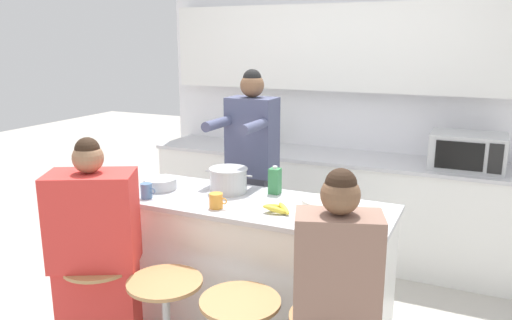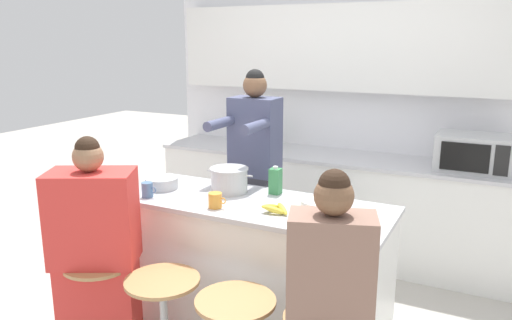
% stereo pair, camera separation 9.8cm
% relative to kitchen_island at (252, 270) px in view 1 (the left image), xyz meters
% --- Properties ---
extents(wall_back, '(3.42, 0.22, 2.70)m').
position_rel_kitchen_island_xyz_m(wall_back, '(0.00, 1.81, 1.07)').
color(wall_back, white).
rests_on(wall_back, ground_plane).
extents(back_counter, '(3.17, 0.61, 0.91)m').
position_rel_kitchen_island_xyz_m(back_counter, '(0.00, 1.52, -0.01)').
color(back_counter, white).
rests_on(back_counter, ground_plane).
extents(kitchen_island, '(1.73, 0.65, 0.92)m').
position_rel_kitchen_island_xyz_m(kitchen_island, '(0.00, 0.00, 0.00)').
color(kitchen_island, black).
rests_on(kitchen_island, ground_plane).
extents(bar_stool_leftmost, '(0.41, 0.41, 0.63)m').
position_rel_kitchen_island_xyz_m(bar_stool_leftmost, '(-0.69, -0.61, -0.10)').
color(bar_stool_leftmost, tan).
rests_on(bar_stool_leftmost, ground_plane).
extents(person_cooking, '(0.35, 0.54, 1.69)m').
position_rel_kitchen_island_xyz_m(person_cooking, '(-0.28, 0.61, 0.38)').
color(person_cooking, '#383842').
rests_on(person_cooking, ground_plane).
extents(person_wrapped_blanket, '(0.56, 0.48, 1.38)m').
position_rel_kitchen_island_xyz_m(person_wrapped_blanket, '(-0.71, -0.61, 0.18)').
color(person_wrapped_blanket, red).
rests_on(person_wrapped_blanket, ground_plane).
extents(cooking_pot, '(0.34, 0.25, 0.16)m').
position_rel_kitchen_island_xyz_m(cooking_pot, '(-0.22, 0.12, 0.54)').
color(cooking_pot, '#B7BABC').
rests_on(cooking_pot, kitchen_island).
extents(fruit_bowl, '(0.23, 0.23, 0.06)m').
position_rel_kitchen_island_xyz_m(fruit_bowl, '(0.43, 0.05, 0.49)').
color(fruit_bowl, silver).
rests_on(fruit_bowl, kitchen_island).
extents(mixing_bowl_steel, '(0.22, 0.22, 0.07)m').
position_rel_kitchen_island_xyz_m(mixing_bowl_steel, '(-0.67, -0.01, 0.49)').
color(mixing_bowl_steel, '#B7BABC').
rests_on(mixing_bowl_steel, kitchen_island).
extents(coffee_cup_near, '(0.11, 0.08, 0.09)m').
position_rel_kitchen_island_xyz_m(coffee_cup_near, '(-0.14, -0.19, 0.50)').
color(coffee_cup_near, orange).
rests_on(coffee_cup_near, kitchen_island).
extents(coffee_cup_far, '(0.10, 0.07, 0.10)m').
position_rel_kitchen_island_xyz_m(coffee_cup_far, '(-0.63, -0.21, 0.50)').
color(coffee_cup_far, '#4C7099').
rests_on(coffee_cup_far, kitchen_island).
extents(banana_bunch, '(0.19, 0.13, 0.06)m').
position_rel_kitchen_island_xyz_m(banana_bunch, '(0.22, -0.12, 0.48)').
color(banana_bunch, yellow).
rests_on(banana_bunch, kitchen_island).
extents(juice_carton, '(0.07, 0.07, 0.18)m').
position_rel_kitchen_island_xyz_m(juice_carton, '(0.06, 0.22, 0.54)').
color(juice_carton, '#38844C').
rests_on(juice_carton, kitchen_island).
extents(microwave, '(0.55, 0.39, 0.28)m').
position_rel_kitchen_island_xyz_m(microwave, '(1.16, 1.49, 0.58)').
color(microwave, '#B2B5B7').
rests_on(microwave, back_counter).
extents(potted_plant, '(0.19, 0.19, 0.25)m').
position_rel_kitchen_island_xyz_m(potted_plant, '(-0.62, 1.52, 0.58)').
color(potted_plant, '#A86042').
rests_on(potted_plant, back_counter).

